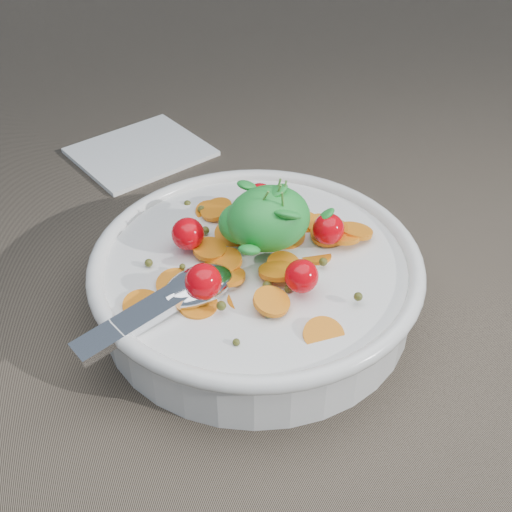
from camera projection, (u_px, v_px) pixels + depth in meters
name	position (u px, v px, depth m)	size (l,w,h in m)	color
ground	(219.00, 293.00, 0.57)	(6.00, 6.00, 0.00)	#6A5D4C
bowl	(256.00, 277.00, 0.54)	(0.30, 0.27, 0.12)	white
napkin	(141.00, 152.00, 0.76)	(0.14, 0.12, 0.01)	white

